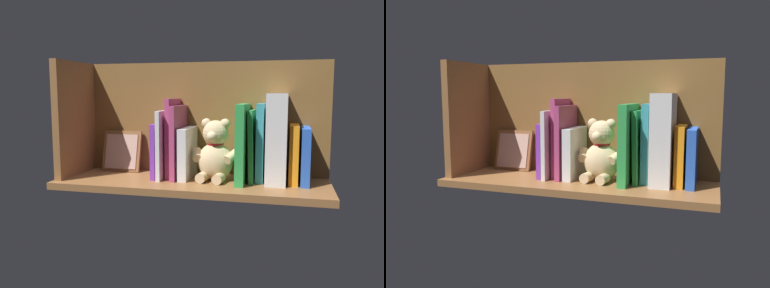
# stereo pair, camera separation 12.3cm
# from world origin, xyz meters

# --- Properties ---
(ground_plane) EXTENTS (0.86, 0.30, 0.02)m
(ground_plane) POSITION_xyz_m (0.00, 0.00, -0.01)
(ground_plane) COLOR brown
(shelf_back_panel) EXTENTS (0.86, 0.02, 0.38)m
(shelf_back_panel) POSITION_xyz_m (0.00, -0.13, 0.19)
(shelf_back_panel) COLOR brown
(shelf_back_panel) RESTS_ON ground_plane
(shelf_side_divider) EXTENTS (0.02, 0.24, 0.38)m
(shelf_side_divider) POSITION_xyz_m (0.41, 0.00, 0.19)
(shelf_side_divider) COLOR brown
(shelf_side_divider) RESTS_ON ground_plane
(book_0) EXTENTS (0.03, 0.15, 0.17)m
(book_0) POSITION_xyz_m (-0.35, -0.04, 0.09)
(book_0) COLOR blue
(book_0) RESTS_ON ground_plane
(book_1) EXTENTS (0.03, 0.14, 0.18)m
(book_1) POSITION_xyz_m (-0.32, -0.04, 0.09)
(book_1) COLOR orange
(book_1) RESTS_ON ground_plane
(dictionary_thick_white) EXTENTS (0.06, 0.16, 0.28)m
(dictionary_thick_white) POSITION_xyz_m (-0.26, -0.03, 0.14)
(dictionary_thick_white) COLOR silver
(dictionary_thick_white) RESTS_ON ground_plane
(book_2) EXTENTS (0.02, 0.13, 0.25)m
(book_2) POSITION_xyz_m (-0.21, -0.05, 0.12)
(book_2) COLOR teal
(book_2) RESTS_ON ground_plane
(book_3) EXTENTS (0.02, 0.15, 0.23)m
(book_3) POSITION_xyz_m (-0.19, -0.04, 0.11)
(book_3) COLOR green
(book_3) RESTS_ON ground_plane
(book_4) EXTENTS (0.03, 0.19, 0.24)m
(book_4) POSITION_xyz_m (-0.16, -0.02, 0.12)
(book_4) COLOR green
(book_4) RESTS_ON ground_plane
(teddy_bear) EXTENTS (0.16, 0.14, 0.20)m
(teddy_bear) POSITION_xyz_m (-0.07, -0.02, 0.09)
(teddy_bear) COLOR #D1B284
(teddy_bear) RESTS_ON ground_plane
(book_5) EXTENTS (0.03, 0.16, 0.17)m
(book_5) POSITION_xyz_m (0.02, -0.03, 0.08)
(book_5) COLOR silver
(book_5) RESTS_ON ground_plane
(book_6) EXTENTS (0.02, 0.17, 0.24)m
(book_6) POSITION_xyz_m (0.05, -0.03, 0.12)
(book_6) COLOR #B23F72
(book_6) RESTS_ON ground_plane
(book_7) EXTENTS (0.02, 0.14, 0.26)m
(book_7) POSITION_xyz_m (0.08, -0.04, 0.13)
(book_7) COLOR #B23F72
(book_7) RESTS_ON ground_plane
(book_8) EXTENTS (0.01, 0.17, 0.22)m
(book_8) POSITION_xyz_m (0.10, -0.03, 0.11)
(book_8) COLOR silver
(book_8) RESTS_ON ground_plane
(book_9) EXTENTS (0.02, 0.16, 0.18)m
(book_9) POSITION_xyz_m (0.12, -0.03, 0.09)
(book_9) COLOR purple
(book_9) RESTS_ON ground_plane
(picture_frame_leaning) EXTENTS (0.14, 0.05, 0.15)m
(picture_frame_leaning) POSITION_xyz_m (0.28, -0.09, 0.07)
(picture_frame_leaning) COLOR brown
(picture_frame_leaning) RESTS_ON ground_plane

